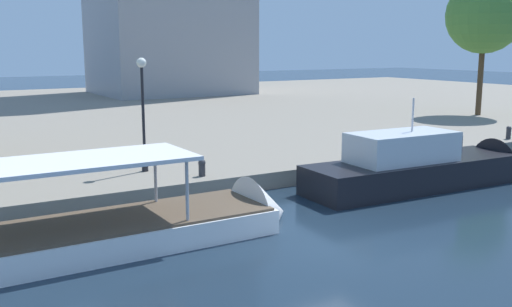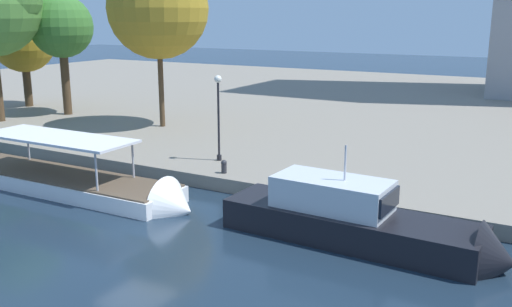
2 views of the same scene
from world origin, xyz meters
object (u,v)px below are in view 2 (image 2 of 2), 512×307
Objects in this scene: lamp_post at (218,109)px; mooring_bollard_0 at (224,166)px; tour_boat_1 at (79,187)px; tree_3 at (24,43)px; tree_0 at (154,10)px; tree_2 at (62,27)px; motor_yacht_2 at (363,226)px.

mooring_bollard_0 is at bearing -51.69° from lamp_post.
tour_boat_1 is 25.88m from tree_3.
lamp_post is 26.09m from tree_3.
tour_boat_1 is 1.76× the size of tree_3.
tree_0 is 1.42× the size of tree_3.
tour_boat_1 is at bearing -34.39° from tree_3.
lamp_post reaches higher than mooring_bollard_0.
tree_2 is (-14.94, 13.20, 7.25)m from tour_boat_1.
motor_yacht_2 reaches higher than mooring_bollard_0.
mooring_bollard_0 is 0.06× the size of tree_0.
motor_yacht_2 is 37.93m from tree_3.
tree_3 is at bearing 162.68° from lamp_post.
lamp_post is (3.98, 6.51, 3.27)m from tour_boat_1.
lamp_post is at bearing 57.86° from tour_boat_1.
lamp_post is 0.40× the size of tree_0.
motor_yacht_2 is 1.17× the size of tree_2.
tour_boat_1 is at bearing -141.66° from mooring_bollard_0.
tree_3 reaches higher than tour_boat_1.
tour_boat_1 is 21.04× the size of mooring_bollard_0.
tour_boat_1 is 8.30m from lamp_post.
motor_yacht_2 is 2.35× the size of lamp_post.
tree_0 is at bearing 111.47° from tour_boat_1.
mooring_bollard_0 is 0.15× the size of lamp_post.
tree_2 is at bearing 137.82° from tour_boat_1.
tree_2 is at bearing 159.05° from motor_yacht_2.
tree_3 reaches higher than mooring_bollard_0.
tree_0 is (-10.72, 8.07, 7.75)m from mooring_bollard_0.
motor_yacht_2 is at bearing -23.20° from mooring_bollard_0.
lamp_post is (-10.25, 5.76, 2.86)m from motor_yacht_2.
mooring_bollard_0 is 3.65m from lamp_post.
tree_0 reaches higher than tree_3.
motor_yacht_2 is at bearing 2.30° from tour_boat_1.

